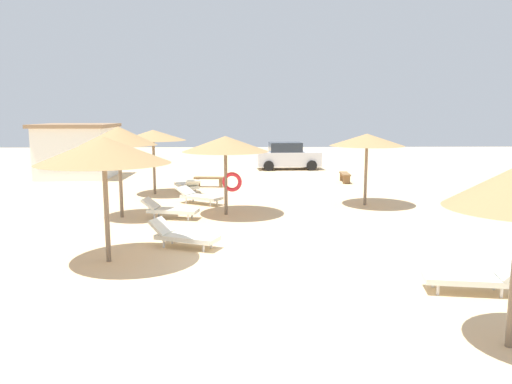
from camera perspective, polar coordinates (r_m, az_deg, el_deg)
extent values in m
plane|color=#DBBA8C|center=(12.49, 0.39, -7.63)|extent=(80.00, 80.00, 0.00)
cylinder|color=#75604C|center=(17.62, -3.47, 1.17)|extent=(0.12, 0.12, 2.34)
cone|color=#9E7A4C|center=(17.48, -3.52, 5.53)|extent=(3.04, 3.04, 0.54)
torus|color=red|center=(17.61, -2.76, 1.16)|extent=(0.71, 0.20, 0.70)
cylinder|color=#75604C|center=(17.71, -15.24, 1.32)|extent=(0.12, 0.12, 2.60)
cone|color=#9E7A4C|center=(17.57, -15.45, 6.22)|extent=(2.58, 2.58, 0.63)
cylinder|color=#75604C|center=(22.47, -11.59, 2.90)|extent=(0.12, 0.12, 2.49)
cone|color=#9E7A4C|center=(22.37, -11.70, 6.40)|extent=(2.88, 2.88, 0.46)
cylinder|color=#75604C|center=(12.48, -16.73, -2.12)|extent=(0.12, 0.12, 2.50)
cone|color=#9E7A4C|center=(12.29, -17.04, 4.62)|extent=(3.15, 3.15, 0.64)
cylinder|color=#75604C|center=(19.83, 12.45, 1.98)|extent=(0.12, 0.12, 2.42)
cone|color=#9E7A4C|center=(19.71, 12.58, 5.86)|extent=(2.87, 2.87, 0.47)
cube|color=silver|center=(19.82, -6.26, -0.59)|extent=(1.77, 1.46, 0.12)
cube|color=silver|center=(20.28, -8.06, 0.14)|extent=(0.79, 0.82, 0.33)
cylinder|color=silver|center=(20.04, -8.00, -1.00)|extent=(0.06, 0.06, 0.22)
cylinder|color=silver|center=(20.38, -7.21, -0.82)|extent=(0.06, 0.06, 0.22)
cylinder|color=silver|center=(19.31, -5.24, -1.34)|extent=(0.06, 0.06, 0.22)
cylinder|color=silver|center=(19.66, -4.48, -1.14)|extent=(0.06, 0.06, 0.22)
cube|color=silver|center=(11.02, 22.99, -9.15)|extent=(1.78, 0.91, 0.12)
cube|color=silver|center=(11.19, 27.07, -7.79)|extent=(0.54, 0.70, 0.45)
cylinder|color=silver|center=(11.45, 25.59, -9.56)|extent=(0.06, 0.06, 0.22)
cylinder|color=silver|center=(11.05, 26.29, -10.26)|extent=(0.06, 0.06, 0.22)
cylinder|color=silver|center=(11.14, 19.62, -9.69)|extent=(0.06, 0.06, 0.22)
cylinder|color=silver|center=(10.73, 20.10, -10.43)|extent=(0.06, 0.06, 0.22)
cube|color=silver|center=(17.24, -9.46, -2.11)|extent=(1.79, 0.97, 0.12)
cube|color=silver|center=(17.48, -11.96, -1.31)|extent=(0.61, 0.73, 0.38)
cylinder|color=silver|center=(17.28, -11.57, -2.73)|extent=(0.06, 0.06, 0.22)
cylinder|color=silver|center=(17.68, -11.05, -2.44)|extent=(0.06, 0.06, 0.22)
cylinder|color=silver|center=(16.88, -7.77, -2.90)|extent=(0.06, 0.06, 0.22)
cylinder|color=silver|center=(17.29, -7.33, -2.61)|extent=(0.06, 0.06, 0.22)
cube|color=silver|center=(23.02, -7.95, 0.73)|extent=(1.30, 1.81, 0.12)
cube|color=silver|center=(22.24, -7.29, 1.00)|extent=(0.79, 0.73, 0.37)
cylinder|color=silver|center=(22.56, -6.91, 0.14)|extent=(0.06, 0.06, 0.22)
cylinder|color=silver|center=(22.42, -7.97, 0.06)|extent=(0.06, 0.06, 0.22)
cylinder|color=silver|center=(23.68, -7.90, 0.55)|extent=(0.06, 0.06, 0.22)
cylinder|color=silver|center=(23.54, -8.92, 0.47)|extent=(0.06, 0.06, 0.22)
cube|color=silver|center=(13.52, -7.87, -5.18)|extent=(1.81, 1.25, 0.12)
cube|color=silver|center=(13.86, -10.79, -3.87)|extent=(0.68, 0.77, 0.43)
cylinder|color=silver|center=(13.68, -10.52, -5.82)|extent=(0.06, 0.06, 0.22)
cylinder|color=silver|center=(14.04, -9.57, -5.41)|extent=(0.06, 0.06, 0.22)
cylinder|color=silver|center=(13.10, -6.02, -6.38)|extent=(0.06, 0.06, 0.22)
cylinder|color=silver|center=(13.48, -5.16, -5.93)|extent=(0.06, 0.06, 0.22)
cube|color=brown|center=(26.24, 10.15, 2.07)|extent=(0.48, 1.52, 0.08)
cube|color=brown|center=(25.73, 10.31, 1.38)|extent=(0.37, 0.14, 0.41)
cube|color=brown|center=(26.81, 9.96, 1.70)|extent=(0.37, 0.14, 0.41)
cube|color=brown|center=(24.32, -5.35, 1.63)|extent=(1.53, 0.54, 0.08)
cube|color=brown|center=(24.45, -6.62, 1.07)|extent=(0.15, 0.37, 0.41)
cube|color=brown|center=(24.27, -4.06, 1.05)|extent=(0.15, 0.37, 0.41)
cube|color=silver|center=(31.88, 3.72, 3.82)|extent=(4.08, 1.90, 0.90)
cube|color=#262D38|center=(31.79, 3.37, 5.16)|extent=(2.08, 1.66, 0.60)
cylinder|color=black|center=(33.00, 5.82, 3.36)|extent=(0.65, 0.25, 0.64)
cylinder|color=black|center=(31.28, 6.39, 3.03)|extent=(0.65, 0.25, 0.64)
cylinder|color=black|center=(32.62, 1.14, 3.34)|extent=(0.65, 0.25, 0.64)
cylinder|color=black|center=(30.88, 1.46, 3.01)|extent=(0.65, 0.25, 0.64)
cube|color=white|center=(29.53, -19.77, 4.27)|extent=(3.66, 3.64, 2.77)
cube|color=#8C6B4C|center=(29.46, -19.93, 7.15)|extent=(4.06, 4.04, 0.20)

